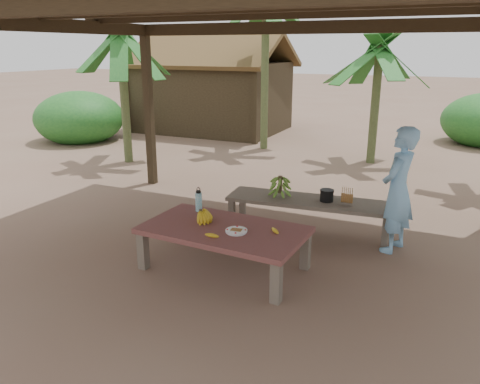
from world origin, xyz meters
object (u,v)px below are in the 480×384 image
at_px(ripe_banana_bunch, 201,215).
at_px(plate, 236,231).
at_px(work_table, 224,233).
at_px(woman, 398,190).
at_px(bench, 309,203).
at_px(water_flask, 199,201).
at_px(cooking_pot, 327,196).

xyz_separation_m(ripe_banana_bunch, plate, (0.52, -0.14, -0.06)).
distance_m(work_table, woman, 2.17).
height_order(bench, water_flask, water_flask).
distance_m(plate, woman, 2.07).
bearing_deg(cooking_pot, work_table, -116.33).
relative_size(work_table, water_flask, 6.10).
relative_size(plate, cooking_pot, 1.34).
bearing_deg(work_table, plate, -19.44).
bearing_deg(water_flask, woman, 23.66).
height_order(bench, cooking_pot, cooking_pot).
xyz_separation_m(bench, ripe_banana_bunch, (-0.86, -1.46, 0.18)).
bearing_deg(ripe_banana_bunch, water_flask, 122.83).
xyz_separation_m(work_table, water_flask, (-0.53, 0.37, 0.19)).
distance_m(ripe_banana_bunch, cooking_pot, 1.85).
relative_size(water_flask, cooking_pot, 1.70).
distance_m(ripe_banana_bunch, water_flask, 0.37).
bearing_deg(water_flask, cooking_pot, 42.24).
relative_size(work_table, bench, 0.82).
bearing_deg(water_flask, ripe_banana_bunch, -57.17).
bearing_deg(bench, woman, -13.98).
height_order(work_table, cooking_pot, cooking_pot).
xyz_separation_m(bench, cooking_pot, (0.24, 0.03, 0.13)).
xyz_separation_m(plate, cooking_pot, (0.58, 1.63, 0.01)).
height_order(work_table, plate, plate).
height_order(water_flask, woman, woman).
distance_m(water_flask, woman, 2.41).
height_order(ripe_banana_bunch, cooking_pot, ripe_banana_bunch).
distance_m(bench, water_flask, 1.58).
bearing_deg(work_table, woman, 41.43).
height_order(plate, cooking_pot, cooking_pot).
bearing_deg(water_flask, bench, 47.32).
xyz_separation_m(bench, woman, (1.15, -0.18, 0.38)).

